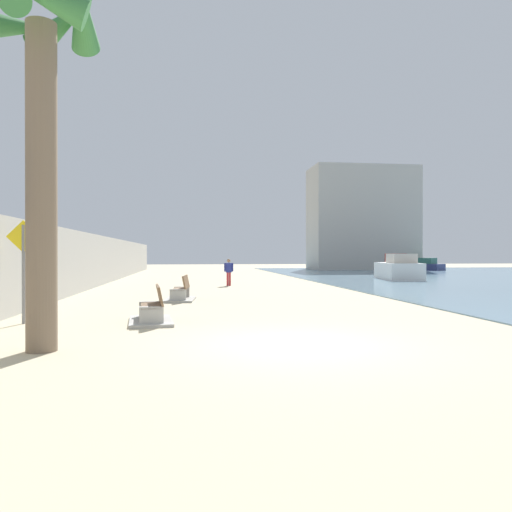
# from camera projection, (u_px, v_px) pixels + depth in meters

# --- Properties ---
(ground_plane) EXTENTS (120.00, 120.00, 0.00)m
(ground_plane) POSITION_uv_depth(u_px,v_px,m) (227.00, 286.00, 27.77)
(ground_plane) COLOR #C6B793
(seawall) EXTENTS (0.80, 64.00, 2.88)m
(seawall) POSITION_uv_depth(u_px,v_px,m) (88.00, 261.00, 26.77)
(seawall) COLOR #ADAAA3
(seawall) RESTS_ON ground
(palm_tree) EXTENTS (2.51, 2.66, 7.10)m
(palm_tree) POSITION_uv_depth(u_px,v_px,m) (41.00, 86.00, 9.21)
(palm_tree) COLOR #7A6651
(palm_tree) RESTS_ON ground
(bench_near) EXTENTS (1.30, 2.20, 0.98)m
(bench_near) POSITION_uv_depth(u_px,v_px,m) (152.00, 314.00, 13.10)
(bench_near) COLOR #ADAAA3
(bench_near) RESTS_ON ground
(bench_far) EXTENTS (1.28, 2.19, 0.98)m
(bench_far) POSITION_uv_depth(u_px,v_px,m) (181.00, 294.00, 19.33)
(bench_far) COLOR #ADAAA3
(bench_far) RESTS_ON ground
(person_walking) EXTENTS (0.53, 0.21, 1.54)m
(person_walking) POSITION_uv_depth(u_px,v_px,m) (229.00, 270.00, 28.25)
(person_walking) COLOR #B22D33
(person_walking) RESTS_ON ground
(boat_mid_bay) EXTENTS (5.01, 6.41, 1.35)m
(boat_mid_bay) POSITION_uv_depth(u_px,v_px,m) (416.00, 265.00, 55.42)
(boat_mid_bay) COLOR navy
(boat_mid_bay) RESTS_ON water_bay
(boat_outer) EXTENTS (3.03, 5.59, 1.80)m
(boat_outer) POSITION_uv_depth(u_px,v_px,m) (399.00, 269.00, 34.80)
(boat_outer) COLOR white
(boat_outer) RESTS_ON water_bay
(boat_far_right) EXTENTS (2.67, 6.64, 1.82)m
(boat_far_right) POSITION_uv_depth(u_px,v_px,m) (393.00, 266.00, 46.51)
(boat_far_right) COLOR navy
(boat_far_right) RESTS_ON water_bay
(pedestrian_sign) EXTENTS (0.85, 0.08, 2.69)m
(pedestrian_sign) POSITION_uv_depth(u_px,v_px,m) (23.00, 259.00, 12.85)
(pedestrian_sign) COLOR slate
(pedestrian_sign) RESTS_ON ground
(harbor_building) EXTENTS (12.00, 6.00, 11.87)m
(harbor_building) POSITION_uv_depth(u_px,v_px,m) (362.00, 219.00, 57.86)
(harbor_building) COLOR #ADAAA3
(harbor_building) RESTS_ON ground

